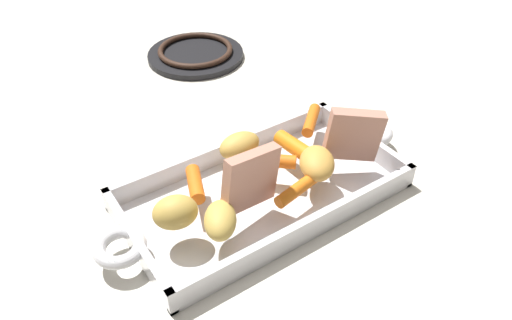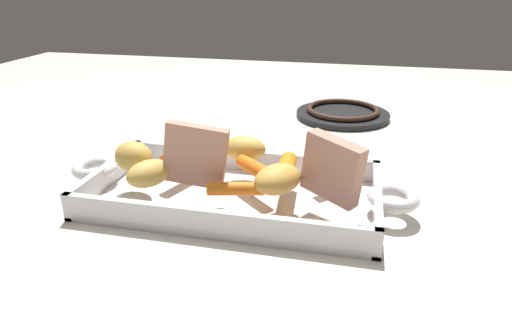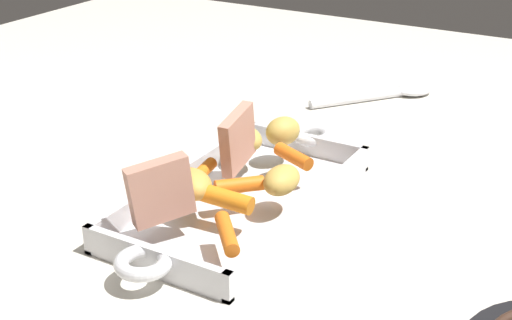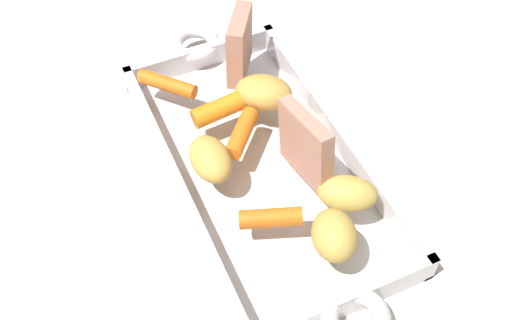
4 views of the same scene
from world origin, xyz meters
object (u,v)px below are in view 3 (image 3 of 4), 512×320
roast_slice_outer (160,191)px  baby_carrot_southwest (201,173)px  serving_spoon (391,93)px  potato_whole (283,131)px  roasting_dish (242,199)px  baby_carrot_center_right (224,198)px  baby_carrot_short (239,185)px  potato_golden_large (192,184)px  baby_carrot_long (293,156)px  potato_halved (247,138)px  baby_carrot_northeast (227,233)px  potato_near_roast (281,180)px  roast_slice_thick (238,140)px

roast_slice_outer → baby_carrot_southwest: (-0.11, -0.02, -0.03)m
serving_spoon → potato_whole: bearing=-146.5°
roasting_dish → baby_carrot_southwest: size_ratio=6.90×
baby_carrot_center_right → serving_spoon: size_ratio=0.33×
baby_carrot_short → serving_spoon: 0.52m
roast_slice_outer → potato_golden_large: size_ratio=1.13×
baby_carrot_long → baby_carrot_center_right: 0.15m
baby_carrot_center_right → potato_whole: (-0.20, -0.03, 0.01)m
baby_carrot_short → baby_carrot_southwest: bearing=-97.4°
roast_slice_outer → serving_spoon: size_ratio=0.34×
roasting_dish → baby_carrot_southwest: 0.06m
baby_carrot_short → baby_carrot_long: bearing=170.9°
baby_carrot_center_right → potato_whole: size_ratio=1.32×
potato_whole → serving_spoon: (-0.36, 0.03, -0.05)m
potato_golden_large → potato_halved: (-0.16, -0.02, -0.00)m
baby_carrot_northeast → potato_golden_large: 0.11m
potato_near_roast → serving_spoon: bearing=-175.5°
roasting_dish → roast_slice_thick: (-0.04, -0.03, 0.06)m
baby_carrot_long → potato_whole: 0.06m
roast_slice_thick → roast_slice_outer: bearing=-0.2°
baby_carrot_long → potato_whole: bearing=-138.7°
potato_golden_large → potato_near_roast: size_ratio=1.06×
baby_carrot_southwest → potato_near_roast: 0.11m
baby_carrot_center_right → potato_halved: bearing=-157.9°
roasting_dish → roast_slice_thick: roast_slice_thick is taller
roast_slice_thick → potato_halved: bearing=-160.8°
roast_slice_outer → baby_carrot_short: size_ratio=1.19×
baby_carrot_southwest → potato_golden_large: potato_golden_large is taller
roast_slice_thick → potato_whole: (-0.09, 0.02, -0.02)m
baby_carrot_center_right → baby_carrot_northeast: baby_carrot_center_right is taller
roasting_dish → baby_carrot_long: baby_carrot_long is taller
baby_carrot_center_right → roasting_dish: bearing=-166.5°
baby_carrot_southwest → baby_carrot_short: (0.01, 0.06, 0.00)m
baby_carrot_southwest → serving_spoon: (-0.51, 0.07, -0.03)m
baby_carrot_center_right → potato_halved: (-0.16, -0.06, 0.00)m
baby_carrot_center_right → baby_carrot_southwest: 0.08m
baby_carrot_southwest → baby_carrot_northeast: bearing=44.4°
baby_carrot_center_right → potato_golden_large: bearing=-93.0°
roast_slice_outer → potato_golden_large: bearing=-178.5°
roasting_dish → potato_whole: size_ratio=8.62×
baby_carrot_long → baby_carrot_center_right: baby_carrot_center_right is taller
baby_carrot_northeast → roast_slice_outer: bearing=-91.4°
roasting_dish → potato_whole: bearing=-174.6°
potato_whole → potato_near_roast: (0.13, 0.07, -0.00)m
roast_slice_outer → baby_carrot_center_right: bearing=142.6°
baby_carrot_southwest → potato_golden_large: size_ratio=1.05×
potato_near_roast → roast_slice_outer: bearing=-34.8°
potato_whole → roast_slice_outer: bearing=-3.9°
potato_golden_large → potato_whole: size_ratio=1.19×
roasting_dish → roast_slice_outer: bearing=-13.5°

